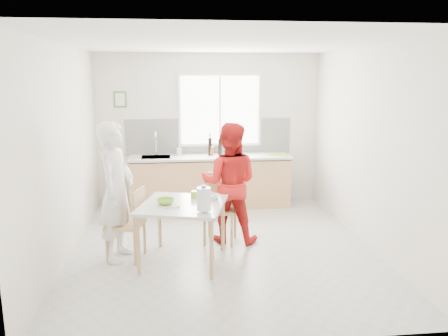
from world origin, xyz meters
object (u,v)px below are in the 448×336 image
Objects in this scene: dining_table at (183,210)px; chair_left at (131,221)px; milk_jug at (204,199)px; chair_far at (221,204)px; wine_bottle_a at (210,147)px; bowl_green at (166,201)px; bowl_white at (210,197)px; person_white at (116,192)px; person_red at (229,183)px; wine_bottle_b at (220,147)px.

chair_left is (-0.66, 0.17, -0.18)m from dining_table.
milk_jug is at bearing 74.48° from chair_left.
wine_bottle_a reaches higher than chair_far.
bowl_green is 0.58m from bowl_white.
wine_bottle_a is at bearing 85.57° from bowl_white.
chair_far reaches higher than bowl_white.
person_white is 0.65m from bowl_green.
person_red reaches higher than wine_bottle_a.
chair_far is at bearing 128.61° from chair_left.
wine_bottle_b reaches higher than chair_left.
dining_table is at bearing -90.00° from person_white.
bowl_green is 2.61m from wine_bottle_b.
person_red reaches higher than chair_left.
chair_far reaches higher than dining_table.
bowl_white is at bearing 104.31° from chair_left.
person_white reaches higher than wine_bottle_b.
chair_left is at bearing 165.40° from dining_table.
chair_far is (1.20, 0.54, 0.02)m from chair_left.
dining_table is 3.77× the size of wine_bottle_a.
milk_jug is 0.97× the size of wine_bottle_b.
bowl_green is at bearing -94.42° from person_white.
chair_far is 0.57× the size of person_red.
person_red is at bearing -85.68° from wine_bottle_a.
bowl_white is at bearing 72.97° from person_red.
bowl_white is 0.54m from milk_jug.
wine_bottle_b is at bearing 163.47° from chair_left.
wine_bottle_a is at bearing -171.98° from wine_bottle_b.
chair_left reaches higher than bowl_white.
person_white is 8.27× the size of bowl_green.
milk_jug reaches higher than dining_table.
person_red is (0.11, -0.05, 0.31)m from chair_far.
bowl_white is at bearing -94.99° from chair_far.
person_red is 5.61× the size of wine_bottle_b.
bowl_green reaches higher than bowl_white.
bowl_white is (1.17, -0.05, -0.09)m from person_white.
wine_bottle_a reaches higher than wine_bottle_b.
bowl_white is at bearing -94.43° from wine_bottle_a.
bowl_green is 0.67× the size of wine_bottle_a.
person_white reaches higher than person_red.
person_red is at bearing 82.33° from milk_jug.
wine_bottle_b is at bearing -76.98° from person_red.
bowl_white is 2.31m from wine_bottle_b.
wine_bottle_a is at bearing -16.93° from person_white.
chair_far is 0.63m from bowl_white.
person_white is 5.88× the size of wine_bottle_b.
bowl_white is 0.71× the size of wine_bottle_a.
wine_bottle_b reaches higher than milk_jug.
person_white is (-1.37, -0.49, 0.35)m from chair_far.
dining_table is 0.95m from person_red.
person_white is at bearing -124.52° from wine_bottle_b.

